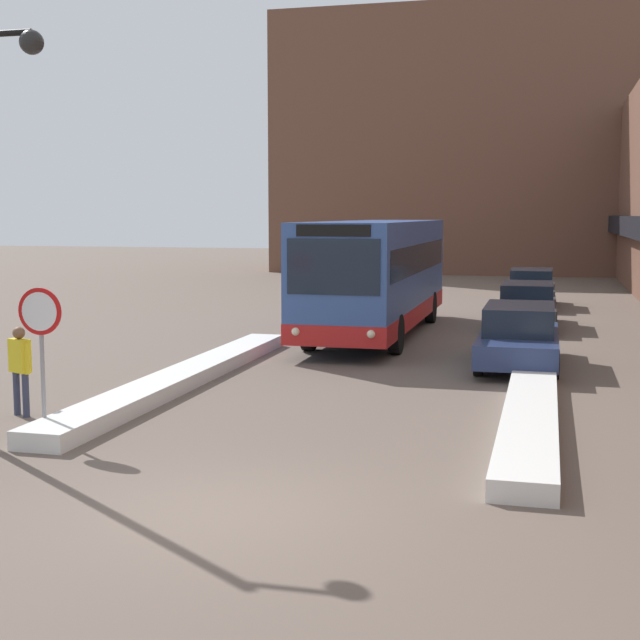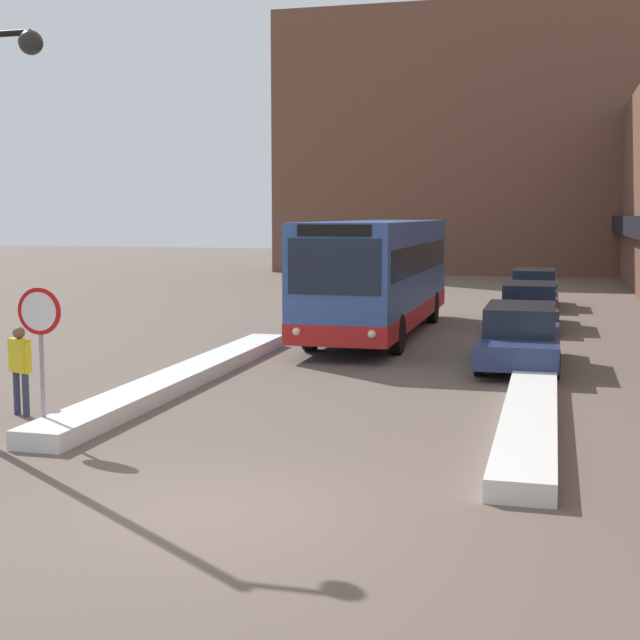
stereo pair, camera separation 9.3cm
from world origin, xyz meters
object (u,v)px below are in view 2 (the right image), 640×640
at_px(parked_car_front, 520,336).
at_px(parked_car_back, 534,288).
at_px(parked_car_middle, 529,305).
at_px(city_bus, 379,274).
at_px(stop_sign, 40,329).
at_px(pedestrian, 20,362).

distance_m(parked_car_front, parked_car_back, 14.08).
bearing_deg(parked_car_back, parked_car_middle, -90.00).
bearing_deg(city_bus, parked_car_front, -46.57).
bearing_deg(city_bus, parked_car_middle, 36.00).
bearing_deg(parked_car_middle, city_bus, -144.00).
bearing_deg(parked_car_middle, stop_sign, -113.76).
xyz_separation_m(parked_car_back, pedestrian, (-8.40, -21.68, 0.24)).
bearing_deg(stop_sign, city_bus, 77.50).
relative_size(city_bus, parked_car_back, 2.40).
distance_m(parked_car_middle, pedestrian, 17.38).
bearing_deg(stop_sign, parked_car_back, 72.48).
xyz_separation_m(parked_car_front, stop_sign, (-7.22, -8.78, 1.03)).
bearing_deg(parked_car_middle, pedestrian, -118.89).
bearing_deg(pedestrian, parked_car_front, 66.25).
bearing_deg(parked_car_middle, parked_car_back, 90.00).
height_order(city_bus, parked_car_back, city_bus).
relative_size(parked_car_front, parked_car_back, 1.03).
bearing_deg(city_bus, pedestrian, -108.81).
bearing_deg(parked_car_back, city_bus, -114.06).
distance_m(parked_car_middle, stop_sign, 17.95).
xyz_separation_m(city_bus, parked_car_front, (4.27, -4.51, -1.09)).
bearing_deg(parked_car_middle, parked_car_front, -90.00).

